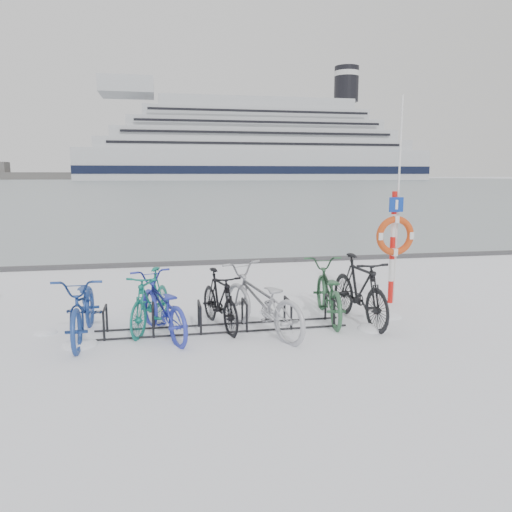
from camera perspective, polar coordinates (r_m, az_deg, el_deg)
name	(u,v)px	position (r m, az deg, el deg)	size (l,w,h in m)	color
ground	(222,329)	(8.10, -3.86, -8.36)	(900.00, 900.00, 0.00)	white
ice_sheet	(162,182)	(162.68, -10.70, 8.29)	(400.00, 298.00, 0.02)	#94A1A7
quay_edge	(196,263)	(13.80, -6.89, -0.79)	(400.00, 0.25, 0.10)	#3F3F42
bike_rack	(222,318)	(8.04, -3.87, -7.13)	(4.00, 0.48, 0.46)	black
lifebuoy_station	(395,236)	(9.75, 15.57, 2.22)	(0.75, 0.22, 3.90)	red
cruise_ferry	(254,149)	(220.41, -0.26, 12.14)	(149.10, 28.10, 48.99)	silver
bike_0	(84,304)	(7.98, -19.08, -5.25)	(0.69, 1.98, 1.04)	navy
bike_1	(150,298)	(8.17, -12.01, -4.76)	(0.47, 1.65, 0.99)	#146F60
bike_2	(162,304)	(7.82, -10.71, -5.39)	(0.65, 1.87, 0.98)	#2934AA
bike_3	(220,298)	(8.09, -4.18, -4.79)	(0.46, 1.62, 0.97)	black
bike_4	(261,299)	(7.79, 0.58, -4.88)	(0.72, 2.07, 1.09)	#A6A7AE
bike_5	(328,289)	(8.66, 8.21, -3.75)	(0.68, 1.96, 1.03)	#2D5B39
bike_6	(360,288)	(8.55, 11.76, -3.56)	(0.54, 1.92, 1.16)	black
snow_drifts	(242,326)	(8.23, -1.64, -8.04)	(6.09, 1.74, 0.18)	white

